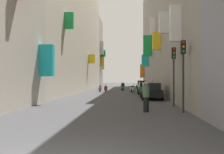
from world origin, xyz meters
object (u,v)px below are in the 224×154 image
object	(u,v)px
scooter_black	(123,85)
traffic_light_near_corner	(174,66)
scooter_silver	(100,88)
pedestrian_near_left	(152,89)
traffic_light_far_corner	(183,63)
parked_car_white	(142,84)
scooter_white	(133,89)
scooter_red	(106,89)
parked_car_black	(151,91)
scooter_green	(122,87)
pedestrian_crossing	(146,97)
parked_car_green	(146,88)

from	to	relation	value
scooter_black	traffic_light_near_corner	world-z (taller)	traffic_light_near_corner
scooter_silver	pedestrian_near_left	bearing A→B (deg)	-55.69
pedestrian_near_left	traffic_light_far_corner	xyz separation A→B (m)	(0.68, -12.45, 1.94)
scooter_black	traffic_light_near_corner	distance (m)	39.17
parked_car_white	scooter_white	distance (m)	12.04
traffic_light_far_corner	parked_car_white	bearing A→B (deg)	91.28
scooter_silver	scooter_white	size ratio (longest dim) A/B	0.99
scooter_red	traffic_light_near_corner	size ratio (longest dim) A/B	0.47
parked_car_black	pedestrian_near_left	distance (m)	3.20
scooter_white	scooter_green	bearing A→B (deg)	109.37
scooter_silver	traffic_light_near_corner	world-z (taller)	traffic_light_near_corner
pedestrian_crossing	scooter_black	bearing A→B (deg)	93.25
scooter_black	scooter_red	xyz separation A→B (m)	(-1.78, -21.23, 0.00)
parked_car_white	scooter_black	xyz separation A→B (m)	(-3.67, 8.80, -0.30)
parked_car_white	traffic_light_near_corner	world-z (taller)	traffic_light_near_corner
scooter_black	scooter_white	xyz separation A→B (m)	(1.86, -20.70, 0.00)
parked_car_black	parked_car_white	world-z (taller)	parked_car_black
scooter_white	traffic_light_far_corner	world-z (taller)	traffic_light_far_corner
scooter_red	pedestrian_near_left	distance (m)	9.84
scooter_white	pedestrian_crossing	bearing A→B (deg)	-88.62
parked_car_black	scooter_black	distance (m)	32.73
scooter_silver	traffic_light_far_corner	bearing A→B (deg)	-72.03
parked_car_black	parked_car_green	bearing A→B (deg)	90.06
parked_car_green	pedestrian_crossing	distance (m)	16.28
scooter_black	scooter_red	bearing A→B (deg)	-94.80
scooter_green	parked_car_white	bearing A→B (deg)	65.74
scooter_silver	traffic_light_far_corner	world-z (taller)	traffic_light_far_corner
scooter_red	pedestrian_near_left	size ratio (longest dim) A/B	1.11
scooter_green	scooter_white	world-z (taller)	same
parked_car_white	scooter_silver	distance (m)	12.86
scooter_green	pedestrian_crossing	xyz separation A→B (m)	(2.06, -25.35, 0.41)
parked_car_white	traffic_light_far_corner	xyz separation A→B (m)	(0.74, -33.02, 2.00)
scooter_white	traffic_light_near_corner	xyz separation A→B (m)	(2.52, -18.15, 2.26)
scooter_red	scooter_white	bearing A→B (deg)	8.27
parked_car_white	scooter_green	bearing A→B (deg)	-114.26
scooter_silver	parked_car_white	bearing A→B (deg)	60.45
scooter_green	pedestrian_near_left	xyz separation A→B (m)	(3.43, -13.09, 0.37)
scooter_white	parked_car_black	bearing A→B (deg)	-82.64
parked_car_green	scooter_green	distance (m)	9.60
scooter_silver	scooter_red	bearing A→B (deg)	-54.46
parked_car_green	scooter_silver	bearing A→B (deg)	138.33
traffic_light_far_corner	parked_car_green	bearing A→B (deg)	93.58
parked_car_black	scooter_green	distance (m)	16.56
parked_car_white	scooter_black	distance (m)	9.54
parked_car_green	scooter_green	size ratio (longest dim) A/B	2.12
parked_car_green	parked_car_white	size ratio (longest dim) A/B	0.95
scooter_black	scooter_green	distance (m)	16.28
parked_car_black	parked_car_white	distance (m)	23.75
scooter_red	parked_car_white	bearing A→B (deg)	66.31
scooter_green	traffic_light_far_corner	distance (m)	25.98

